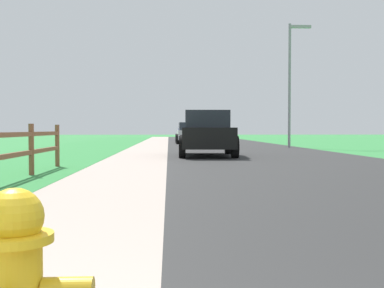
% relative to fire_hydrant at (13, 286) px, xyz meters
% --- Properties ---
extents(ground_plane, '(120.00, 120.00, 0.00)m').
position_rel_fire_hydrant_xyz_m(ground_plane, '(0.54, 23.57, -0.37)').
color(ground_plane, '#348741').
extents(road_asphalt, '(7.00, 66.00, 0.01)m').
position_rel_fire_hydrant_xyz_m(road_asphalt, '(4.04, 25.57, -0.36)').
color(road_asphalt, '#2C2C2C').
rests_on(road_asphalt, ground).
extents(curb_concrete, '(6.00, 66.00, 0.01)m').
position_rel_fire_hydrant_xyz_m(curb_concrete, '(-2.46, 25.57, -0.36)').
color(curb_concrete, '#B3A094').
rests_on(curb_concrete, ground).
extents(grass_verge, '(5.00, 66.00, 0.00)m').
position_rel_fire_hydrant_xyz_m(grass_verge, '(-3.96, 25.57, -0.36)').
color(grass_verge, '#348741').
rests_on(grass_verge, ground).
extents(fire_hydrant, '(0.59, 0.49, 0.74)m').
position_rel_fire_hydrant_xyz_m(fire_hydrant, '(0.00, 0.00, 0.00)').
color(fire_hydrant, yellow).
rests_on(fire_hydrant, ground).
extents(parked_suv_black, '(2.09, 4.31, 1.62)m').
position_rel_fire_hydrant_xyz_m(parked_suv_black, '(1.96, 15.54, 0.44)').
color(parked_suv_black, black).
rests_on(parked_suv_black, ground).
extents(parked_car_white, '(2.37, 4.35, 1.62)m').
position_rel_fire_hydrant_xyz_m(parked_car_white, '(2.53, 23.50, 0.43)').
color(parked_car_white, white).
rests_on(parked_car_white, ground).
extents(parked_car_silver, '(2.01, 4.66, 1.41)m').
position_rel_fire_hydrant_xyz_m(parked_car_silver, '(2.06, 30.75, 0.35)').
color(parked_car_silver, '#B7BABF').
rests_on(parked_car_silver, ground).
extents(parked_car_blue, '(2.21, 4.87, 1.54)m').
position_rel_fire_hydrant_xyz_m(parked_car_blue, '(2.39, 41.33, 0.43)').
color(parked_car_blue, navy).
rests_on(parked_car_blue, ground).
extents(street_lamp, '(1.17, 0.20, 6.43)m').
position_rel_fire_hydrant_xyz_m(street_lamp, '(6.97, 23.10, 3.45)').
color(street_lamp, gray).
rests_on(street_lamp, ground).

